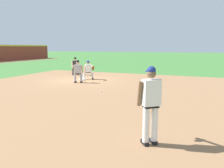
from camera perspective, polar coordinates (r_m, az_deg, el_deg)
ground_plane at (r=15.29m, az=-7.82°, el=1.02°), size 160.00×160.00×0.00m
infield_dirt_patch at (r=10.19m, az=-3.35°, el=-3.25°), size 18.00×18.00×0.01m
first_base_bag at (r=15.29m, az=-7.82°, el=1.19°), size 0.38×0.38×0.09m
baseball at (r=11.24m, az=-2.89°, el=-1.85°), size 0.07×0.07×0.07m
pitcher at (r=5.12m, az=10.09°, el=-4.31°), size 0.85×0.57×1.86m
first_baseman at (r=15.45m, az=-6.15°, el=3.88°), size 0.79×1.06×1.34m
baserunner at (r=14.10m, az=-8.88°, el=3.51°), size 0.56×0.66×1.46m
umpire at (r=18.08m, az=-9.59°, el=4.84°), size 0.66×0.68×1.46m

